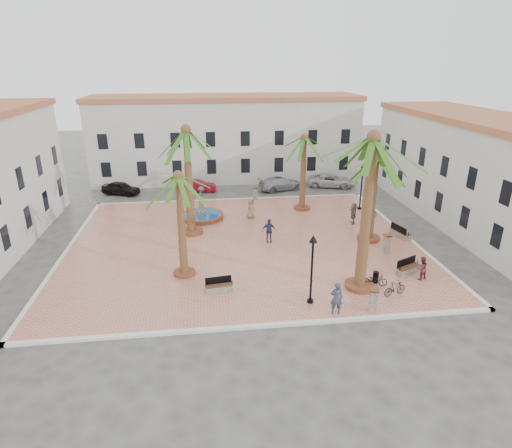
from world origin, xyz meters
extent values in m
plane|color=#56544F|center=(0.00, 0.00, 0.00)|extent=(120.00, 120.00, 0.00)
cube|color=tan|center=(0.00, 0.00, 0.07)|extent=(26.00, 22.00, 0.15)
cube|color=silver|center=(0.00, 11.00, 0.08)|extent=(26.30, 0.30, 0.16)
cube|color=silver|center=(0.00, -11.00, 0.08)|extent=(26.30, 0.30, 0.16)
cube|color=silver|center=(13.00, 0.00, 0.08)|extent=(0.30, 22.30, 0.16)
cube|color=silver|center=(-13.00, 0.00, 0.08)|extent=(0.30, 22.30, 0.16)
cube|color=silver|center=(0.00, 20.00, 4.50)|extent=(30.00, 7.00, 9.00)
cube|color=#B86740|center=(0.00, 20.00, 9.25)|extent=(30.40, 7.40, 0.50)
cube|color=black|center=(-13.12, 16.52, 2.20)|extent=(1.00, 0.12, 1.60)
cube|color=black|center=(-9.38, 16.52, 2.20)|extent=(1.00, 0.12, 1.60)
cube|color=black|center=(-5.62, 16.52, 2.20)|extent=(1.00, 0.12, 1.60)
cube|color=black|center=(-1.88, 16.52, 2.20)|extent=(1.00, 0.12, 1.60)
cube|color=black|center=(1.88, 16.52, 2.20)|extent=(1.00, 0.12, 1.60)
cube|color=black|center=(5.62, 16.52, 2.20)|extent=(1.00, 0.12, 1.60)
cube|color=black|center=(9.38, 16.52, 2.20)|extent=(1.00, 0.12, 1.60)
cube|color=black|center=(13.12, 16.52, 2.20)|extent=(1.00, 0.12, 1.60)
cube|color=black|center=(-13.12, 16.52, 5.20)|extent=(1.00, 0.12, 1.60)
cube|color=black|center=(-9.38, 16.52, 5.20)|extent=(1.00, 0.12, 1.60)
cube|color=black|center=(-5.62, 16.52, 5.20)|extent=(1.00, 0.12, 1.60)
cube|color=black|center=(-1.88, 16.52, 5.20)|extent=(1.00, 0.12, 1.60)
cube|color=black|center=(1.88, 16.52, 5.20)|extent=(1.00, 0.12, 1.60)
cube|color=black|center=(5.62, 16.52, 5.20)|extent=(1.00, 0.12, 1.60)
cube|color=black|center=(9.38, 16.52, 5.20)|extent=(1.00, 0.12, 1.60)
cube|color=black|center=(13.12, 16.52, 5.20)|extent=(1.00, 0.12, 1.60)
cube|color=silver|center=(20.00, 2.00, 4.25)|extent=(7.00, 26.00, 8.50)
cube|color=#B86740|center=(20.00, 2.00, 8.75)|extent=(7.40, 26.40, 0.50)
cube|color=black|center=(16.54, -5.77, 2.20)|extent=(0.12, 1.00, 1.60)
cube|color=black|center=(16.54, -2.06, 2.20)|extent=(0.12, 1.00, 1.60)
cube|color=black|center=(16.54, 1.65, 2.20)|extent=(0.12, 1.00, 1.60)
cube|color=black|center=(16.54, 5.37, 2.20)|extent=(0.12, 1.00, 1.60)
cube|color=black|center=(16.54, 9.08, 2.20)|extent=(0.12, 1.00, 1.60)
cube|color=black|center=(16.54, 12.80, 2.20)|extent=(0.12, 1.00, 1.60)
cube|color=black|center=(16.54, -5.77, 5.20)|extent=(0.12, 1.00, 1.60)
cube|color=black|center=(16.54, -2.06, 5.20)|extent=(0.12, 1.00, 1.60)
cube|color=black|center=(16.54, 1.65, 5.20)|extent=(0.12, 1.00, 1.60)
cube|color=black|center=(16.54, 5.37, 5.20)|extent=(0.12, 1.00, 1.60)
cube|color=black|center=(16.54, 9.08, 5.20)|extent=(0.12, 1.00, 1.60)
cube|color=black|center=(16.54, 12.80, 5.20)|extent=(0.12, 1.00, 1.60)
cube|color=black|center=(-16.02, -2.00, 2.20)|extent=(0.12, 1.00, 1.60)
cube|color=black|center=(-16.02, 2.00, 2.20)|extent=(0.12, 1.00, 1.60)
cube|color=black|center=(-16.02, 6.00, 2.20)|extent=(0.12, 1.00, 1.60)
cube|color=black|center=(-16.02, 10.00, 2.20)|extent=(0.12, 1.00, 1.60)
cube|color=black|center=(-16.02, 2.00, 5.20)|extent=(0.12, 1.00, 1.60)
cube|color=black|center=(-16.02, 6.00, 5.20)|extent=(0.12, 1.00, 1.60)
cube|color=black|center=(-16.02, 10.00, 5.20)|extent=(0.12, 1.00, 1.60)
cylinder|color=brown|center=(-3.10, 5.76, 0.33)|extent=(3.82, 3.82, 0.36)
cylinder|color=#194C8C|center=(-3.10, 5.76, 0.50)|extent=(3.37, 3.37, 0.05)
cylinder|color=gray|center=(-3.10, 5.76, 0.51)|extent=(0.82, 0.82, 0.73)
cylinder|color=gray|center=(-3.10, 5.76, 1.24)|extent=(0.55, 0.55, 1.09)
sphere|color=gray|center=(-3.10, 5.76, 1.93)|extent=(0.40, 0.40, 0.40)
cylinder|color=brown|center=(-3.93, 2.40, 0.28)|extent=(1.76, 1.76, 0.26)
cylinder|color=brown|center=(-3.93, 2.40, 4.41)|extent=(0.57, 0.57, 7.99)
sphere|color=brown|center=(-3.93, 2.40, 8.41)|extent=(0.77, 0.77, 0.77)
cylinder|color=brown|center=(-4.28, -4.70, 0.26)|extent=(1.42, 1.42, 0.21)
cylinder|color=brown|center=(-4.28, -4.70, 3.56)|extent=(0.46, 0.46, 6.39)
sphere|color=brown|center=(-4.28, -4.70, 6.76)|extent=(0.62, 0.62, 0.62)
cylinder|color=brown|center=(6.42, -7.79, 0.28)|extent=(1.78, 1.78, 0.27)
cylinder|color=brown|center=(6.42, -7.79, 4.87)|extent=(0.58, 0.58, 8.91)
sphere|color=brown|center=(6.42, -7.79, 9.33)|extent=(0.78, 0.78, 0.78)
cylinder|color=brown|center=(9.71, -0.67, 0.28)|extent=(1.72, 1.72, 0.26)
cylinder|color=brown|center=(9.71, -0.67, 3.55)|extent=(0.56, 0.56, 6.28)
sphere|color=brown|center=(9.71, -0.67, 6.69)|extent=(0.75, 0.75, 0.75)
cylinder|color=brown|center=(6.21, 7.15, 0.26)|extent=(1.52, 1.52, 0.23)
cylinder|color=brown|center=(6.21, 7.15, 3.62)|extent=(0.50, 0.50, 6.49)
sphere|color=brown|center=(6.21, 7.15, 6.87)|extent=(0.67, 0.67, 0.67)
cube|color=gray|center=(-2.14, -7.21, 0.34)|extent=(1.75, 0.74, 0.38)
cube|color=#56351E|center=(-2.14, -7.21, 0.55)|extent=(1.65, 0.68, 0.06)
cube|color=black|center=(-2.17, -7.00, 0.81)|extent=(1.59, 0.26, 0.47)
cylinder|color=black|center=(-2.93, -7.31, 0.67)|extent=(0.05, 0.05, 0.28)
cylinder|color=black|center=(-1.35, -7.10, 0.67)|extent=(0.05, 0.05, 0.28)
cube|color=gray|center=(10.27, -6.33, 0.36)|extent=(1.92, 1.31, 0.41)
cube|color=#56351E|center=(10.27, -6.33, 0.59)|extent=(1.80, 1.22, 0.06)
cube|color=black|center=(10.17, -6.12, 0.87)|extent=(1.60, 0.80, 0.52)
cylinder|color=black|center=(9.48, -6.70, 0.72)|extent=(0.05, 0.05, 0.31)
cylinder|color=black|center=(11.06, -5.95, 0.72)|extent=(0.05, 0.05, 0.31)
cube|color=gray|center=(12.40, -0.46, 0.36)|extent=(1.03, 1.99, 0.42)
cube|color=#56351E|center=(12.40, -0.46, 0.60)|extent=(0.95, 1.87, 0.06)
cube|color=black|center=(12.17, -0.52, 0.89)|extent=(0.49, 1.75, 0.53)
cylinder|color=black|center=(12.62, -1.33, 0.73)|extent=(0.05, 0.05, 0.32)
cylinder|color=black|center=(12.18, 0.41, 0.73)|extent=(0.05, 0.05, 0.32)
cube|color=gray|center=(12.02, 5.01, 0.33)|extent=(0.72, 1.72, 0.37)
cube|color=#56351E|center=(12.02, 5.01, 0.55)|extent=(0.66, 1.62, 0.06)
cube|color=black|center=(11.82, 4.98, 0.80)|extent=(0.25, 1.56, 0.46)
cylinder|color=black|center=(12.13, 4.23, 0.66)|extent=(0.05, 0.05, 0.28)
cylinder|color=black|center=(11.92, 5.79, 0.66)|extent=(0.05, 0.05, 0.28)
cylinder|color=black|center=(3.01, -9.10, 0.23)|extent=(0.37, 0.37, 0.17)
cylinder|color=black|center=(3.01, -9.10, 2.12)|extent=(0.12, 0.12, 3.73)
cone|color=black|center=(3.01, -9.10, 4.14)|extent=(0.46, 0.46, 0.41)
sphere|color=beige|center=(3.01, -9.10, 3.98)|extent=(0.25, 0.25, 0.25)
cylinder|color=black|center=(11.55, 6.40, 0.24)|extent=(0.39, 0.39, 0.17)
cylinder|color=black|center=(11.55, 6.40, 2.19)|extent=(0.13, 0.13, 3.86)
cone|color=black|center=(11.55, 6.40, 4.27)|extent=(0.47, 0.47, 0.43)
sphere|color=beige|center=(11.55, 6.40, 4.11)|extent=(0.26, 0.26, 0.26)
cube|color=gray|center=(6.22, -10.40, 0.78)|extent=(0.47, 0.47, 1.26)
cube|color=brown|center=(6.22, -10.40, 1.46)|extent=(0.59, 0.59, 0.10)
cube|color=gray|center=(2.19, 10.40, 0.74)|extent=(0.41, 0.41, 1.19)
cube|color=brown|center=(2.19, 10.40, 1.38)|extent=(0.51, 0.51, 0.09)
cube|color=gray|center=(10.08, -3.17, 0.81)|extent=(0.44, 0.44, 1.31)
cube|color=brown|center=(10.08, -3.17, 1.51)|extent=(0.55, 0.55, 0.10)
cylinder|color=black|center=(7.63, -7.31, 0.52)|extent=(0.38, 0.38, 0.74)
imported|color=#343C4F|center=(4.12, -10.40, 1.10)|extent=(0.73, 0.51, 1.90)
imported|color=black|center=(7.39, -7.71, 0.57)|extent=(1.66, 0.87, 0.83)
imported|color=maroon|center=(10.64, -7.25, 0.93)|extent=(0.88, 0.76, 1.56)
imported|color=black|center=(8.16, -8.94, 0.60)|extent=(1.57, 0.81, 0.91)
imported|color=#987F5E|center=(1.19, 5.25, 1.06)|extent=(1.04, 1.04, 1.83)
imported|color=navy|center=(1.96, -0.15, 1.08)|extent=(1.11, 0.49, 1.86)
imported|color=#54545A|center=(-3.08, 9.76, 1.02)|extent=(0.83, 1.21, 1.74)
imported|color=#62594B|center=(9.70, 2.91, 1.06)|extent=(0.94, 1.77, 1.82)
imported|color=black|center=(-11.43, 14.44, 0.68)|extent=(4.29, 2.94, 1.36)
imported|color=maroon|center=(-3.36, 14.44, 0.61)|extent=(3.77, 1.46, 1.22)
imported|color=#A1A1A9|center=(5.44, 14.05, 0.71)|extent=(5.21, 3.18, 1.41)
imported|color=beige|center=(11.19, 14.61, 0.69)|extent=(5.35, 3.41, 1.37)
camera|label=1|loc=(-2.72, -29.92, 13.22)|focal=30.00mm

